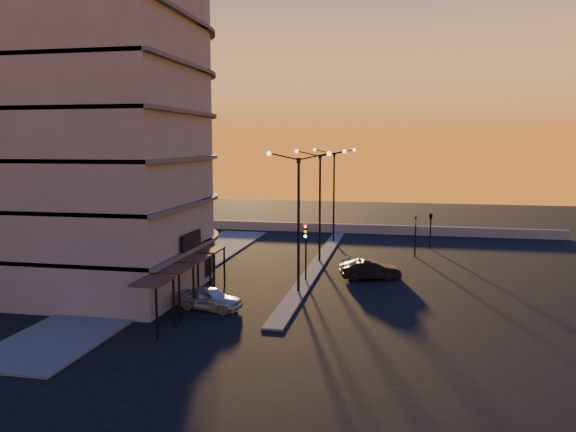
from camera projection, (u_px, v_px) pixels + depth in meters
The scene contains 14 objects.
ground at pixel (298, 292), 37.92m from camera, with size 120.00×120.00×0.00m, color black.
sidewalk_west at pixel (176, 271), 43.85m from camera, with size 5.00×40.00×0.12m, color #464644.
median at pixel (319, 261), 47.63m from camera, with size 1.20×36.00×0.12m, color #464644.
parapet at pixel (358, 229), 62.74m from camera, with size 44.00×0.50×1.00m, color slate.
building at pixel (102, 116), 39.14m from camera, with size 14.35×17.08×25.00m.
streetlamp_near at pixel (299, 210), 37.20m from camera, with size 4.32×0.32×9.51m.
streetlamp_mid at pixel (320, 196), 46.92m from camera, with size 4.32×0.32×9.51m.
streetlamp_far at pixel (334, 187), 56.64m from camera, with size 4.32×0.32×9.51m.
traffic_light_main at pixel (306, 243), 40.34m from camera, with size 0.28×0.44×4.25m.
signal_east_a at pixel (415, 235), 49.72m from camera, with size 0.13×0.16×3.60m.
signal_east_b at pixel (431, 217), 53.16m from camera, with size 0.42×1.99×3.60m.
car_hatchback at pixel (209, 298), 33.94m from camera, with size 1.65×4.10×1.40m, color #AEB1B6.
car_sedan at pixel (370, 270), 41.48m from camera, with size 1.53×4.39×1.45m, color black.
car_wagon at pixel (370, 267), 42.77m from camera, with size 1.70×4.18×1.21m, color #A4A6AB.
Camera 1 is at (6.59, -36.35, 10.03)m, focal length 35.00 mm.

